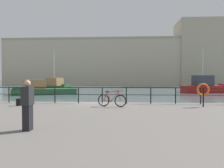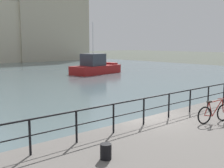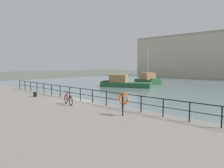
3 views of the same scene
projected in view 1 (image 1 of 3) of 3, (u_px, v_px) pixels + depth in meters
The scene contains 12 objects.
ground_plane at pixel (96, 113), 17.00m from camera, with size 240.00×240.00×0.00m, color #4C5147.
water_basin at pixel (117, 89), 47.10m from camera, with size 80.00×60.00×0.01m, color slate.
quay_promenade at pixel (76, 127), 10.50m from camera, with size 56.00×13.00×0.79m, color slate.
harbor_building at pixel (146, 60), 72.00m from camera, with size 68.00×12.06×18.29m.
moored_white_yacht at pixel (205, 86), 37.78m from camera, with size 7.47×4.09×6.71m.
moored_red_daysailer at pixel (41, 89), 33.80m from camera, with size 8.90×6.14×2.14m.
moored_green_narrowboat at pixel (54, 86), 41.90m from camera, with size 5.93×4.00×7.01m.
quay_railing at pixel (102, 92), 16.16m from camera, with size 25.64×0.07×1.08m.
parked_bicycle at pixel (112, 100), 14.43m from camera, with size 1.73×0.49×0.98m.
mooring_bollard at pixel (19, 102), 14.87m from camera, with size 0.32×0.32×0.44m, color black.
life_ring_stand at pixel (203, 90), 14.35m from camera, with size 0.75×0.16×1.40m.
standing_person at pixel (28, 105), 8.14m from camera, with size 0.29×0.44×1.69m.
Camera 1 is at (2.26, -16.80, 2.62)m, focal length 39.14 mm.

